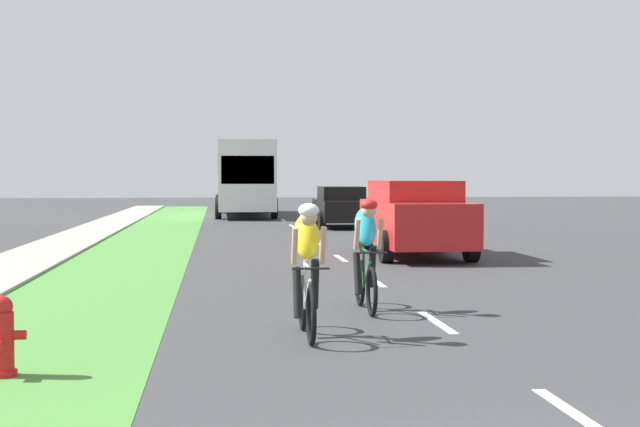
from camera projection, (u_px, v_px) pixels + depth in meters
name	position (u px, v px, depth m)	size (l,w,h in m)	color
ground_plane	(326.00, 248.00, 24.06)	(120.00, 120.00, 0.00)	#38383A
grass_verge	(139.00, 250.00, 23.52)	(2.73, 70.00, 0.01)	#478438
sidewalk_concrete	(49.00, 251.00, 23.27)	(1.79, 70.00, 0.10)	#9E998E
lane_markings_center	(310.00, 238.00, 28.03)	(0.12, 53.13, 0.01)	white
fire_hydrant_red	(2.00, 337.00, 8.58)	(0.44, 0.38, 0.76)	red
cyclist_lead	(307.00, 269.00, 10.62)	(0.42, 1.72, 1.58)	black
cyclist_trailing	(366.00, 253.00, 12.73)	(0.42, 1.72, 1.58)	black
suv_red	(415.00, 217.00, 21.46)	(2.15, 4.70, 1.79)	red
sedan_black	(341.00, 207.00, 34.01)	(1.98, 4.30, 1.52)	black
bus_white	(244.00, 175.00, 44.54)	(2.78, 11.60, 3.48)	silver
pickup_dark_green	(234.00, 193.00, 61.04)	(2.22, 5.10, 1.64)	#194C2D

